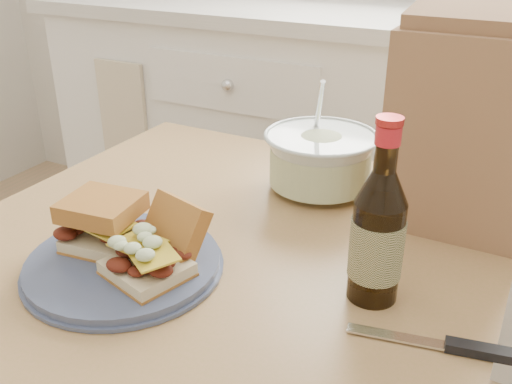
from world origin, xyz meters
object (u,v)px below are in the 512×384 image
at_px(beer_bottle, 378,234).
at_px(paper_bag, 471,133).
at_px(coleslaw_bowl, 320,162).
at_px(dining_table, 224,291).
at_px(plate, 124,264).

relative_size(beer_bottle, paper_bag, 0.80).
height_order(coleslaw_bowl, beer_bottle, beer_bottle).
xyz_separation_m(dining_table, plate, (-0.08, -0.15, 0.11)).
distance_m(plate, paper_bag, 0.57).
bearing_deg(coleslaw_bowl, plate, -111.15).
distance_m(dining_table, coleslaw_bowl, 0.30).
height_order(dining_table, beer_bottle, beer_bottle).
bearing_deg(beer_bottle, paper_bag, 82.48).
relative_size(plate, beer_bottle, 1.11).
distance_m(plate, beer_bottle, 0.37).
bearing_deg(paper_bag, plate, -136.81).
bearing_deg(coleslaw_bowl, dining_table, -105.67).
relative_size(plate, coleslaw_bowl, 1.33).
xyz_separation_m(plate, paper_bag, (0.41, 0.38, 0.15)).
xyz_separation_m(plate, coleslaw_bowl, (0.15, 0.39, 0.05)).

